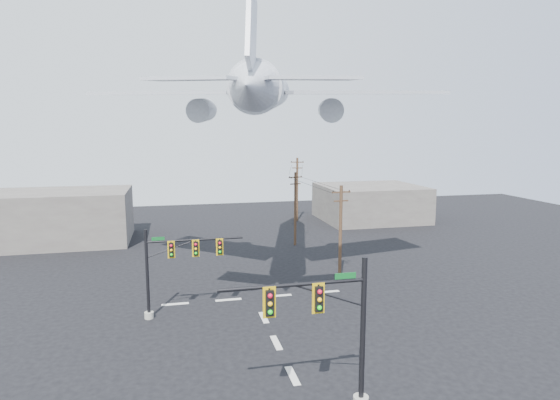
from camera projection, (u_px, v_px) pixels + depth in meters
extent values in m
plane|color=black|center=(293.00, 376.00, 24.85)|extent=(120.00, 120.00, 0.00)
cube|color=beige|center=(293.00, 376.00, 24.85)|extent=(0.40, 2.00, 0.01)
cube|color=beige|center=(276.00, 343.00, 28.71)|extent=(0.40, 2.00, 0.01)
cube|color=beige|center=(264.00, 317.00, 32.56)|extent=(0.40, 2.00, 0.01)
cube|color=beige|center=(175.00, 304.00, 35.08)|extent=(2.00, 0.40, 0.01)
cube|color=beige|center=(228.00, 300.00, 35.97)|extent=(2.00, 0.40, 0.01)
cube|color=beige|center=(279.00, 296.00, 36.86)|extent=(2.00, 0.40, 0.01)
cube|color=beige|center=(327.00, 292.00, 37.75)|extent=(2.00, 0.40, 0.01)
cylinder|color=black|center=(363.00, 334.00, 21.55)|extent=(0.25, 0.25, 7.28)
cylinder|color=black|center=(293.00, 285.00, 20.42)|extent=(6.64, 0.17, 0.17)
cylinder|color=black|center=(329.00, 296.00, 20.88)|extent=(3.55, 0.08, 0.08)
cube|color=black|center=(318.00, 298.00, 20.62)|extent=(0.35, 0.31, 1.14)
cube|color=#C79B0B|center=(318.00, 298.00, 20.64)|extent=(0.57, 0.04, 1.40)
sphere|color=red|center=(320.00, 292.00, 20.39)|extent=(0.21, 0.21, 0.21)
sphere|color=#FFAC0D|center=(320.00, 300.00, 20.45)|extent=(0.21, 0.21, 0.21)
sphere|color=#0DD213|center=(320.00, 308.00, 20.50)|extent=(0.21, 0.21, 0.21)
cube|color=black|center=(269.00, 303.00, 20.12)|extent=(0.35, 0.31, 1.14)
cube|color=#C79B0B|center=(269.00, 302.00, 20.14)|extent=(0.57, 0.04, 1.40)
sphere|color=red|center=(270.00, 296.00, 19.90)|extent=(0.21, 0.21, 0.21)
sphere|color=#FFAC0D|center=(270.00, 304.00, 19.95)|extent=(0.21, 0.21, 0.21)
sphere|color=#0DD213|center=(270.00, 312.00, 20.01)|extent=(0.21, 0.21, 0.21)
cube|color=#0B4F1C|center=(345.00, 276.00, 20.85)|extent=(0.99, 0.04, 0.27)
cylinder|color=gray|center=(149.00, 315.00, 32.42)|extent=(0.63, 0.63, 0.45)
cylinder|color=black|center=(147.00, 274.00, 31.99)|extent=(0.22, 0.22, 6.31)
cylinder|color=black|center=(195.00, 240.00, 32.39)|extent=(6.62, 0.14, 0.14)
cylinder|color=black|center=(171.00, 249.00, 32.10)|extent=(3.48, 0.07, 0.07)
cube|color=black|center=(171.00, 250.00, 31.98)|extent=(0.31, 0.27, 0.99)
cube|color=#C79B0B|center=(171.00, 250.00, 31.99)|extent=(0.50, 0.04, 1.22)
sphere|color=red|center=(171.00, 246.00, 31.78)|extent=(0.18, 0.18, 0.18)
sphere|color=#FFAC0D|center=(171.00, 250.00, 31.83)|extent=(0.18, 0.18, 0.18)
sphere|color=#0DD213|center=(171.00, 255.00, 31.88)|extent=(0.18, 0.18, 0.18)
cube|color=black|center=(196.00, 248.00, 32.34)|extent=(0.31, 0.27, 0.99)
cube|color=#C79B0B|center=(196.00, 248.00, 32.36)|extent=(0.50, 0.04, 1.22)
sphere|color=red|center=(196.00, 244.00, 32.15)|extent=(0.18, 0.18, 0.18)
sphere|color=#FFAC0D|center=(196.00, 249.00, 32.20)|extent=(0.18, 0.18, 0.18)
sphere|color=#0DD213|center=(196.00, 253.00, 32.24)|extent=(0.18, 0.18, 0.18)
cube|color=black|center=(220.00, 247.00, 32.71)|extent=(0.31, 0.27, 0.99)
cube|color=#C79B0B|center=(220.00, 247.00, 32.73)|extent=(0.50, 0.04, 1.22)
sphere|color=red|center=(220.00, 243.00, 32.52)|extent=(0.18, 0.18, 0.18)
sphere|color=#FFAC0D|center=(220.00, 247.00, 32.56)|extent=(0.18, 0.18, 0.18)
sphere|color=#0DD213|center=(220.00, 252.00, 32.61)|extent=(0.18, 0.18, 0.18)
cube|color=#0B4F1C|center=(158.00, 239.00, 31.75)|extent=(0.86, 0.04, 0.23)
cylinder|color=#492E1F|center=(340.00, 234.00, 39.58)|extent=(0.28, 0.28, 8.37)
cube|color=#492E1F|center=(341.00, 192.00, 39.04)|extent=(1.68, 0.26, 0.11)
cube|color=#492E1F|center=(341.00, 201.00, 39.15)|extent=(1.31, 0.22, 0.11)
cylinder|color=black|center=(333.00, 191.00, 38.80)|extent=(0.09, 0.09, 0.11)
cylinder|color=black|center=(341.00, 191.00, 39.03)|extent=(0.09, 0.09, 0.11)
cylinder|color=black|center=(349.00, 191.00, 39.26)|extent=(0.09, 0.09, 0.11)
cylinder|color=#492E1F|center=(295.00, 209.00, 52.54)|extent=(0.28, 0.28, 8.30)
cube|color=#492E1F|center=(295.00, 177.00, 52.01)|extent=(1.65, 0.55, 0.11)
cube|color=#492E1F|center=(295.00, 184.00, 52.12)|extent=(1.29, 0.45, 0.11)
cylinder|color=black|center=(290.00, 177.00, 51.64)|extent=(0.09, 0.09, 0.11)
cylinder|color=black|center=(295.00, 176.00, 51.99)|extent=(0.09, 0.09, 0.11)
cylinder|color=black|center=(301.00, 176.00, 52.34)|extent=(0.09, 0.09, 0.11)
cylinder|color=#492E1F|center=(297.00, 190.00, 66.77)|extent=(0.31, 0.31, 9.05)
cube|color=#492E1F|center=(297.00, 162.00, 66.19)|extent=(1.82, 0.59, 0.12)
cube|color=#492E1F|center=(297.00, 168.00, 66.31)|extent=(1.42, 0.49, 0.12)
cylinder|color=black|center=(291.00, 161.00, 66.20)|extent=(0.10, 0.10, 0.12)
cylinder|color=black|center=(297.00, 161.00, 66.18)|extent=(0.10, 0.10, 0.12)
cylinder|color=black|center=(303.00, 161.00, 66.15)|extent=(0.10, 0.10, 0.12)
cylinder|color=black|center=(308.00, 184.00, 45.37)|extent=(0.40, 13.53, 0.03)
cylinder|color=black|center=(290.00, 169.00, 58.93)|extent=(3.91, 13.92, 0.03)
cylinder|color=black|center=(322.00, 184.00, 45.70)|extent=(0.40, 13.53, 0.03)
cylinder|color=black|center=(302.00, 169.00, 59.28)|extent=(4.06, 13.92, 0.03)
cylinder|color=silver|center=(266.00, 89.00, 38.30)|extent=(8.86, 21.53, 4.88)
cone|color=silver|center=(274.00, 91.00, 50.94)|extent=(4.54, 5.65, 3.70)
cone|color=silver|center=(250.00, 86.00, 25.66)|extent=(4.21, 5.54, 3.36)
cube|color=silver|center=(171.00, 93.00, 37.22)|extent=(13.51, 12.45, 0.60)
cube|color=silver|center=(361.00, 93.00, 36.65)|extent=(14.29, 7.00, 0.60)
cylinder|color=silver|center=(202.00, 110.00, 38.29)|extent=(2.74, 3.87, 2.13)
cylinder|color=silver|center=(331.00, 110.00, 37.90)|extent=(2.74, 3.87, 2.13)
cube|color=silver|center=(251.00, 28.00, 26.12)|extent=(1.57, 4.92, 6.12)
cube|color=silver|center=(192.00, 79.00, 26.27)|extent=(5.72, 4.65, 0.35)
cube|color=silver|center=(311.00, 78.00, 26.02)|extent=(5.27, 2.34, 0.35)
cube|color=#67625B|center=(48.00, 217.00, 53.69)|extent=(18.00, 10.00, 6.00)
cube|color=#67625B|center=(370.00, 203.00, 67.92)|extent=(14.00, 12.00, 5.00)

